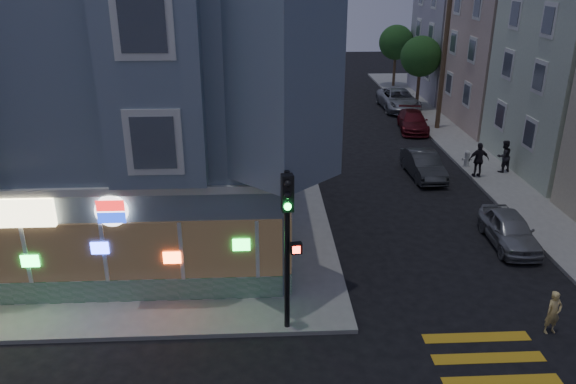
{
  "coord_description": "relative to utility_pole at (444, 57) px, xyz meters",
  "views": [
    {
      "loc": [
        0.18,
        -11.92,
        10.37
      ],
      "look_at": [
        1.14,
        7.26,
        2.53
      ],
      "focal_mm": 35.0,
      "sensor_mm": 36.0,
      "label": 1
    }
  ],
  "objects": [
    {
      "name": "ground",
      "position": [
        -12.0,
        -24.0,
        -4.8
      ],
      "size": [
        120.0,
        120.0,
        0.0
      ],
      "primitive_type": "plane",
      "color": "black",
      "rests_on": "ground"
    },
    {
      "name": "corner_building",
      "position": [
        -18.0,
        -13.02,
        1.02
      ],
      "size": [
        14.6,
        14.6,
        11.4
      ],
      "color": "slate",
      "rests_on": "sidewalk_nw"
    },
    {
      "name": "parked_car_c",
      "position": [
        -1.69,
        -0.07,
        -4.16
      ],
      "size": [
        2.32,
        4.55,
        1.27
      ],
      "primitive_type": "imported",
      "rotation": [
        0.0,
        0.0,
        -0.13
      ],
      "color": "maroon",
      "rests_on": "ground"
    },
    {
      "name": "traffic_signal",
      "position": [
        -11.11,
        -21.83,
        -1.26
      ],
      "size": [
        0.6,
        0.56,
        5.02
      ],
      "rotation": [
        0.0,
        0.0,
        0.15
      ],
      "color": "black",
      "rests_on": "sidewalk_nw"
    },
    {
      "name": "parked_car_b",
      "position": [
        -3.4,
        -8.79,
        -4.13
      ],
      "size": [
        1.56,
        4.1,
        1.33
      ],
      "primitive_type": "imported",
      "rotation": [
        0.0,
        0.0,
        0.04
      ],
      "color": "#35373A",
      "rests_on": "ground"
    },
    {
      "name": "parked_car_d",
      "position": [
        -1.3,
        5.74,
        -4.04
      ],
      "size": [
        2.6,
        5.49,
        1.52
      ],
      "primitive_type": "imported",
      "rotation": [
        0.0,
        0.0,
        0.01
      ],
      "color": "#A0A4AA",
      "rests_on": "ground"
    },
    {
      "name": "row_house_c",
      "position": [
        7.5,
        1.0,
        -0.15
      ],
      "size": [
        12.0,
        8.6,
        9.0
      ],
      "primitive_type": "cube",
      "color": "#BA9F90",
      "rests_on": "sidewalk_ne"
    },
    {
      "name": "row_house_d",
      "position": [
        7.5,
        10.0,
        0.6
      ],
      "size": [
        12.0,
        8.6,
        10.5
      ],
      "primitive_type": "cube",
      "color": "#9F9AAA",
      "rests_on": "sidewalk_ne"
    },
    {
      "name": "street_tree_near",
      "position": [
        0.2,
        6.0,
        -0.86
      ],
      "size": [
        3.0,
        3.0,
        5.3
      ],
      "color": "#4C3826",
      "rests_on": "sidewalk_ne"
    },
    {
      "name": "utility_pole",
      "position": [
        0.0,
        0.0,
        0.0
      ],
      "size": [
        2.2,
        0.3,
        9.0
      ],
      "color": "#4C3826",
      "rests_on": "sidewalk_ne"
    },
    {
      "name": "pedestrian_b",
      "position": [
        -0.7,
        -9.29,
        -3.74
      ],
      "size": [
        1.06,
        0.44,
        1.81
      ],
      "primitive_type": "imported",
      "rotation": [
        0.0,
        0.0,
        3.14
      ],
      "color": "black",
      "rests_on": "sidewalk_ne"
    },
    {
      "name": "running_child",
      "position": [
        -3.18,
        -22.2,
        -4.1
      ],
      "size": [
        0.57,
        0.44,
        1.4
      ],
      "primitive_type": "imported",
      "rotation": [
        0.0,
        0.0,
        0.21
      ],
      "color": "#EECF7A",
      "rests_on": "ground"
    },
    {
      "name": "sidewalk_nw",
      "position": [
        -25.5,
        -1.0,
        -4.72
      ],
      "size": [
        33.0,
        42.0,
        0.15
      ],
      "primitive_type": "cube",
      "color": "gray",
      "rests_on": "ground"
    },
    {
      "name": "parked_car_a",
      "position": [
        -2.11,
        -16.5,
        -4.14
      ],
      "size": [
        1.73,
        3.9,
        1.31
      ],
      "primitive_type": "imported",
      "rotation": [
        0.0,
        0.0,
        -0.05
      ],
      "color": "#929599",
      "rests_on": "ground"
    },
    {
      "name": "street_tree_far",
      "position": [
        0.2,
        14.0,
        -0.86
      ],
      "size": [
        3.0,
        3.0,
        5.3
      ],
      "color": "#4C3826",
      "rests_on": "sidewalk_ne"
    },
    {
      "name": "pedestrian_a",
      "position": [
        0.88,
        -8.63,
        -3.79
      ],
      "size": [
        1.0,
        0.88,
        1.71
      ],
      "primitive_type": "imported",
      "rotation": [
        0.0,
        0.0,
        3.47
      ],
      "color": "black",
      "rests_on": "sidewalk_ne"
    },
    {
      "name": "fire_hydrant",
      "position": [
        -0.7,
        -7.7,
        -4.18
      ],
      "size": [
        0.51,
        0.29,
        0.88
      ],
      "color": "silver",
      "rests_on": "sidewalk_ne"
    }
  ]
}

